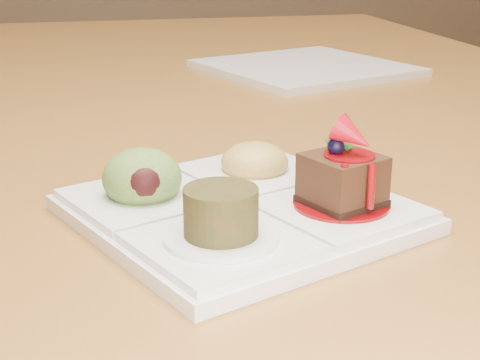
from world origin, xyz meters
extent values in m
cube|color=#906025|center=(0.00, 0.00, 0.73)|extent=(1.00, 1.80, 0.04)
cylinder|color=#906025|center=(-0.44, 0.84, 0.35)|extent=(0.06, 0.06, 0.71)
cylinder|color=#906025|center=(0.44, 0.84, 0.35)|extent=(0.06, 0.06, 0.71)
cylinder|color=black|center=(0.69, 0.51, 0.23)|extent=(0.04, 0.04, 0.46)
cube|color=silver|center=(-0.17, -0.50, 0.76)|extent=(0.31, 0.31, 0.01)
cube|color=silver|center=(-0.09, -0.53, 0.77)|extent=(0.14, 0.14, 0.01)
cube|color=silver|center=(-0.20, -0.57, 0.77)|extent=(0.14, 0.14, 0.01)
cube|color=silver|center=(-0.24, -0.47, 0.77)|extent=(0.14, 0.14, 0.01)
cube|color=silver|center=(-0.13, -0.42, 0.77)|extent=(0.14, 0.14, 0.01)
cylinder|color=#690307|center=(-0.09, -0.53, 0.77)|extent=(0.08, 0.08, 0.00)
cube|color=black|center=(-0.09, -0.53, 0.77)|extent=(0.07, 0.07, 0.01)
cube|color=#341B0E|center=(-0.09, -0.53, 0.79)|extent=(0.07, 0.07, 0.03)
cylinder|color=#690307|center=(-0.09, -0.53, 0.81)|extent=(0.04, 0.04, 0.00)
sphere|color=black|center=(-0.10, -0.53, 0.82)|extent=(0.01, 0.01, 0.01)
cone|color=#A40A15|center=(-0.09, -0.53, 0.83)|extent=(0.04, 0.04, 0.03)
cube|color=#134010|center=(-0.09, -0.52, 0.81)|extent=(0.02, 0.02, 0.01)
cube|color=#134010|center=(-0.09, -0.52, 0.81)|extent=(0.01, 0.01, 0.01)
cylinder|color=#690307|center=(-0.10, -0.56, 0.79)|extent=(0.01, 0.01, 0.04)
cylinder|color=#690307|center=(-0.08, -0.56, 0.79)|extent=(0.01, 0.01, 0.03)
cylinder|color=#690307|center=(-0.12, -0.52, 0.79)|extent=(0.01, 0.01, 0.03)
cylinder|color=silver|center=(-0.20, -0.57, 0.77)|extent=(0.08, 0.08, 0.00)
cylinder|color=#412A12|center=(-0.20, -0.57, 0.79)|extent=(0.05, 0.05, 0.03)
cylinder|color=#4B2110|center=(-0.20, -0.57, 0.80)|extent=(0.04, 0.04, 0.00)
ellipsoid|color=olive|center=(-0.24, -0.47, 0.78)|extent=(0.06, 0.06, 0.05)
ellipsoid|color=black|center=(-0.24, -0.49, 0.78)|extent=(0.03, 0.02, 0.03)
ellipsoid|color=#B39E40|center=(-0.13, -0.42, 0.77)|extent=(0.06, 0.06, 0.04)
cube|color=#CD6A0F|center=(-0.12, -0.42, 0.78)|extent=(0.02, 0.02, 0.01)
cube|color=#4D821C|center=(-0.13, -0.41, 0.78)|extent=(0.02, 0.02, 0.01)
cube|color=#CD6A0F|center=(-0.14, -0.41, 0.78)|extent=(0.02, 0.01, 0.01)
cube|color=#4D821C|center=(-0.15, -0.42, 0.78)|extent=(0.01, 0.01, 0.01)
cube|color=#CD6A0F|center=(-0.15, -0.43, 0.78)|extent=(0.02, 0.02, 0.01)
cube|color=#4D821C|center=(-0.14, -0.44, 0.78)|extent=(0.01, 0.01, 0.01)
cube|color=#CD6A0F|center=(-0.13, -0.44, 0.78)|extent=(0.02, 0.02, 0.01)
cube|color=#4D821C|center=(-0.12, -0.43, 0.78)|extent=(0.02, 0.02, 0.01)
cube|color=silver|center=(0.08, 0.12, 0.76)|extent=(0.37, 0.37, 0.01)
camera|label=1|loc=(-0.29, -1.04, 0.97)|focal=55.00mm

